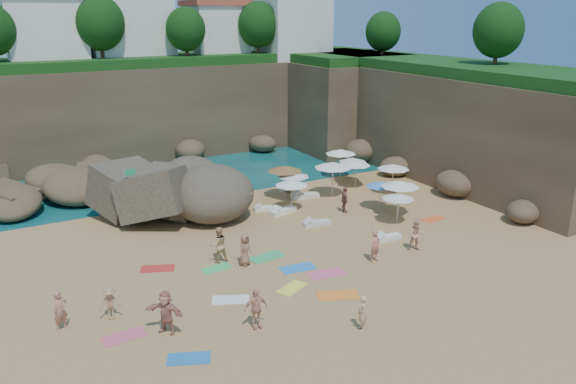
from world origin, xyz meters
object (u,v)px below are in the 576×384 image
person_stand_0 (60,311)px  person_stand_2 (202,201)px  flag_pole (128,189)px  parasol_1 (294,174)px  rock_outcrop (157,214)px  person_stand_6 (362,313)px  parasol_0 (235,189)px  person_stand_5 (204,197)px  person_stand_3 (345,200)px  parasol_2 (341,152)px  person_stand_4 (290,180)px  person_stand_1 (219,245)px  lounger_0 (283,211)px

person_stand_0 → person_stand_2: bearing=20.9°
flag_pole → parasol_1: flag_pole is taller
rock_outcrop → person_stand_6: (3.25, -17.76, 0.77)m
parasol_0 → person_stand_5: bearing=111.4°
flag_pole → person_stand_5: 5.27m
parasol_0 → person_stand_3: 7.15m
rock_outcrop → person_stand_2: 3.02m
rock_outcrop → person_stand_0: size_ratio=4.77×
parasol_1 → parasol_2: parasol_2 is taller
flag_pole → person_stand_4: size_ratio=2.03×
person_stand_1 → person_stand_6: 9.35m
lounger_0 → person_stand_1: (-6.49, -4.91, 0.82)m
person_stand_6 → person_stand_5: bearing=-158.5°
parasol_2 → person_stand_4: size_ratio=1.33×
flag_pole → person_stand_4: bearing=5.3°
parasol_1 → parasol_2: 6.87m
person_stand_0 → person_stand_6: size_ratio=1.12×
parasol_0 → person_stand_0: parasol_0 is taller
flag_pole → person_stand_2: 4.92m
parasol_0 → person_stand_2: (-1.41, 2.16, -1.15)m
flag_pole → parasol_1: (11.07, -0.72, -0.46)m
rock_outcrop → person_stand_0: bearing=-122.5°
parasol_0 → person_stand_1: size_ratio=1.17×
rock_outcrop → person_stand_3: person_stand_3 is taller
person_stand_6 → lounger_0: bearing=-175.1°
rock_outcrop → lounger_0: rock_outcrop is taller
lounger_0 → person_stand_5: person_stand_5 is taller
rock_outcrop → parasol_1: parasol_1 is taller
person_stand_1 → person_stand_2: (1.96, 7.54, -0.16)m
person_stand_2 → lounger_0: bearing=177.4°
person_stand_0 → rock_outcrop: bearing=32.3°
person_stand_1 → parasol_0: bearing=-119.5°
flag_pole → person_stand_6: bearing=-72.3°
lounger_0 → person_stand_4: bearing=41.3°
parasol_0 → person_stand_3: parasol_0 is taller
parasol_0 → person_stand_1: bearing=-122.1°
lounger_0 → person_stand_5: bearing=128.6°
parasol_0 → person_stand_0: size_ratio=1.30×
person_stand_2 → person_stand_6: bearing=119.6°
person_stand_6 → person_stand_2: bearing=-157.3°
person_stand_5 → person_stand_0: bearing=-154.1°
parasol_1 → person_stand_3: (1.71, -3.70, -1.01)m
person_stand_1 → person_stand_4: size_ratio=1.07×
flag_pole → person_stand_2: bearing=0.1°
parasol_2 → person_stand_0: size_ratio=1.38×
parasol_2 → person_stand_2: size_ratio=1.48×
person_stand_1 → person_stand_5: 8.43m
person_stand_1 → person_stand_3: bearing=-160.3°
person_stand_5 → person_stand_6: 17.11m
parasol_1 → person_stand_3: parasol_1 is taller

